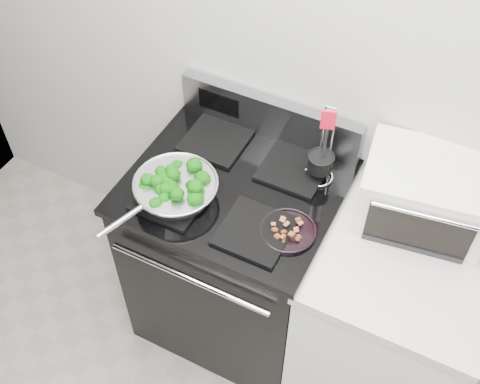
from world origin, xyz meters
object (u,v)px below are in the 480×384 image
Objects in this scene: bacon_plate at (288,229)px; toaster_oven at (425,193)px; skillet at (175,188)px; utensil_holder at (320,166)px; gas_range at (235,254)px.

toaster_oven is at bearing 38.25° from bacon_plate.
toaster_oven reaches higher than skillet.
skillet is at bearing -161.07° from utensil_holder.
toaster_oven reaches higher than bacon_plate.
toaster_oven is at bearing 41.93° from skillet.
skillet is 0.88m from toaster_oven.
gas_range is at bearing -166.50° from utensil_holder.
gas_range is 0.56m from skillet.
bacon_plate is 0.49m from toaster_oven.
utensil_holder reaches higher than gas_range.
utensil_holder is (0.27, 0.17, 0.53)m from gas_range.
skillet is 0.43m from bacon_plate.
gas_range is at bearing -172.74° from toaster_oven.
utensil_holder is (0.43, 0.33, 0.01)m from skillet.
toaster_oven is at bearing 15.52° from gas_range.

